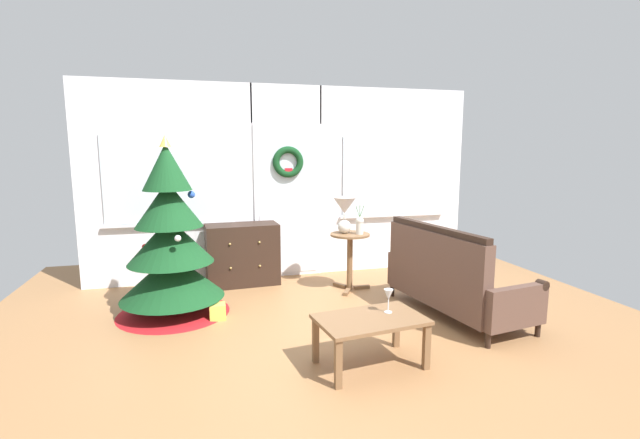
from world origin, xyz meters
TOP-DOWN VIEW (x-y plane):
  - ground_plane at (0.00, 0.00)m, footprint 6.76×6.76m
  - back_wall_with_door at (0.00, 2.08)m, footprint 5.20×0.19m
  - christmas_tree at (-1.45, 0.93)m, footprint 1.16×1.16m
  - dresser_cabinet at (-0.64, 1.79)m, footprint 0.92×0.48m
  - settee_sofa at (1.32, 0.13)m, footprint 0.93×1.73m
  - side_table at (0.60, 1.21)m, footprint 0.50×0.48m
  - table_lamp at (0.54, 1.25)m, footprint 0.28×0.28m
  - flower_vase at (0.70, 1.15)m, footprint 0.11×0.10m
  - coffee_table at (0.13, -0.68)m, footprint 0.90×0.62m
  - wine_glass at (0.31, -0.61)m, footprint 0.08×0.08m
  - gift_box at (-1.01, 0.64)m, footprint 0.16×0.14m

SIDE VIEW (x-z plane):
  - ground_plane at x=0.00m, z-range 0.00..0.00m
  - gift_box at x=-1.01m, z-range 0.00..0.16m
  - coffee_table at x=0.13m, z-range 0.14..0.54m
  - settee_sofa at x=1.32m, z-range -0.10..0.86m
  - dresser_cabinet at x=-0.64m, z-range 0.00..0.78m
  - side_table at x=0.60m, z-range 0.15..0.85m
  - wine_glass at x=0.31m, z-range 0.44..0.64m
  - christmas_tree at x=-1.45m, z-range -0.24..1.62m
  - flower_vase at x=0.70m, z-range 0.65..1.00m
  - table_lamp at x=0.54m, z-range 0.77..1.21m
  - back_wall_with_door at x=0.00m, z-range 0.01..2.56m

